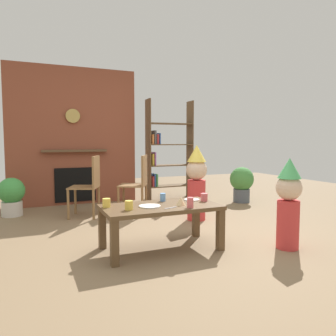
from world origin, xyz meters
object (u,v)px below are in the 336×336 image
paper_cup_near_left (129,205)px  child_in_pink (197,181)px  child_with_cone_hat (289,201)px  dining_chair_left (90,182)px  paper_plate_front (192,200)px  dining_chair_middle (138,181)px  bookshelf (166,153)px  paper_cup_far_right (204,197)px  paper_cup_far_left (163,197)px  birthday_cake_slice (181,201)px  coffee_table (161,212)px  potted_plant_short (12,195)px  paper_cup_near_right (190,203)px  potted_plant_tall (242,182)px  paper_plate_rear (150,206)px  paper_cup_center (106,203)px

paper_cup_near_left → child_in_pink: 1.67m
child_with_cone_hat → dining_chair_left: 2.78m
paper_plate_front → dining_chair_middle: size_ratio=0.19×
bookshelf → paper_cup_far_right: bookshelf is taller
paper_cup_far_left → birthday_cake_slice: 0.29m
child_with_cone_hat → paper_cup_near_left: bearing=7.6°
paper_cup_far_left → dining_chair_left: dining_chair_left is taller
paper_cup_near_left → paper_plate_front: bearing=15.2°
birthday_cake_slice → dining_chair_middle: size_ratio=0.11×
dining_chair_left → coffee_table: bearing=126.3°
paper_cup_near_left → potted_plant_short: size_ratio=0.16×
paper_cup_near_left → child_in_pink: bearing=39.1°
paper_cup_near_right → paper_plate_front: size_ratio=0.61×
paper_cup_far_left → potted_plant_tall: 2.76m
paper_cup_far_right → potted_plant_tall: size_ratio=0.13×
child_with_cone_hat → child_in_pink: (-0.29, 1.46, 0.06)m
paper_cup_far_right → paper_plate_rear: (-0.65, -0.05, -0.04)m
dining_chair_middle → potted_plant_tall: (2.03, 0.16, -0.15)m
paper_cup_center → paper_plate_front: bearing=0.3°
paper_cup_center → paper_cup_far_right: size_ratio=1.02×
paper_plate_rear → birthday_cake_slice: bearing=-9.1°
paper_cup_far_left → dining_chair_left: (-0.52, 1.54, 0.01)m
birthday_cake_slice → potted_plant_short: 2.88m
bookshelf → potted_plant_tall: size_ratio=2.95×
paper_cup_near_left → paper_cup_center: (-0.17, 0.21, -0.00)m
birthday_cake_slice → potted_plant_short: potted_plant_short is taller
potted_plant_tall → paper_plate_front: bearing=-138.4°
birthday_cake_slice → paper_cup_near_left: bearing=-179.0°
paper_cup_center → paper_plate_front: paper_cup_center is taller
paper_cup_near_right → paper_cup_far_left: (-0.12, 0.43, -0.01)m
paper_cup_center → dining_chair_left: dining_chair_left is taller
bookshelf → paper_plate_rear: bearing=-116.0°
dining_chair_left → potted_plant_short: (-1.07, 0.51, -0.20)m
paper_cup_near_left → dining_chair_middle: dining_chair_middle is taller
paper_cup_center → paper_cup_far_left: bearing=7.3°
paper_cup_near_left → potted_plant_short: (-1.12, 2.34, -0.19)m
paper_cup_near_right → child_in_pink: 1.39m
coffee_table → dining_chair_middle: (0.30, 1.66, 0.12)m
child_in_pink → potted_plant_tall: bearing=165.6°
paper_plate_front → bookshelf: bearing=73.2°
dining_chair_middle → potted_plant_tall: size_ratio=1.40×
potted_plant_tall → child_in_pink: bearing=-148.5°
paper_cup_near_left → child_with_cone_hat: child_with_cone_hat is taller
paper_cup_far_right → paper_plate_front: 0.15m
paper_cup_far_left → paper_cup_far_right: bearing=-23.0°
paper_cup_far_left → dining_chair_middle: size_ratio=0.10×
paper_plate_front → potted_plant_tall: 2.56m
potted_plant_short → paper_cup_near_right: bearing=-55.5°
paper_plate_front → potted_plant_short: (-1.91, 2.13, -0.15)m
paper_cup_far_left → paper_plate_rear: 0.33m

